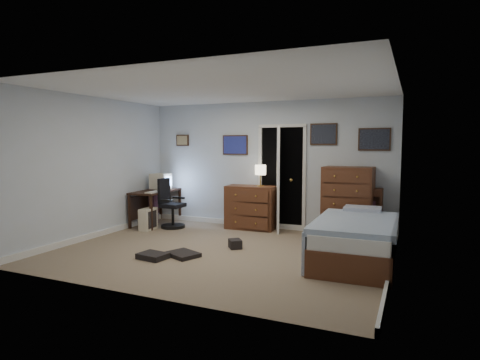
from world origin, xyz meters
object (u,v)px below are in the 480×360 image
Objects in this scene: office_chair at (170,209)px; bed at (355,239)px; low_dresser at (251,207)px; computer_desk at (152,198)px; tall_dresser at (348,202)px.

bed is at bearing -13.28° from office_chair.
bed is at bearing -37.39° from low_dresser.
computer_desk is at bearing 164.66° from bed.
bed is at bearing -17.64° from computer_desk.
computer_desk is 1.00× the size of tall_dresser.
office_chair is at bearing -163.94° from low_dresser.
tall_dresser reaches higher than bed.
tall_dresser is 0.61× the size of bed.
tall_dresser reaches higher than low_dresser.
computer_desk is 2.10m from low_dresser.
office_chair is 3.43m from tall_dresser.
bed is (4.27, -1.07, -0.23)m from computer_desk.
computer_desk is at bearing -173.43° from low_dresser.
tall_dresser is at bearing 9.20° from office_chair.
office_chair reaches higher than bed.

